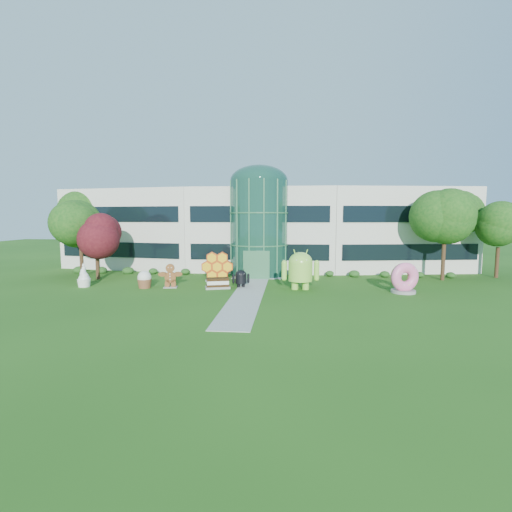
# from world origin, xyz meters

# --- Properties ---
(ground) EXTENTS (140.00, 140.00, 0.00)m
(ground) POSITION_xyz_m (0.00, 0.00, 0.00)
(ground) COLOR #215114
(ground) RESTS_ON ground
(building) EXTENTS (46.00, 15.00, 9.30)m
(building) POSITION_xyz_m (0.00, 18.00, 4.65)
(building) COLOR beige
(building) RESTS_ON ground
(atrium) EXTENTS (6.00, 6.00, 9.80)m
(atrium) POSITION_xyz_m (0.00, 12.00, 4.90)
(atrium) COLOR #194738
(atrium) RESTS_ON ground
(walkway) EXTENTS (2.40, 20.00, 0.04)m
(walkway) POSITION_xyz_m (0.00, 2.00, 0.02)
(walkway) COLOR #9E9E93
(walkway) RESTS_ON ground
(tree_red) EXTENTS (4.00, 4.00, 6.00)m
(tree_red) POSITION_xyz_m (-15.50, 7.50, 3.00)
(tree_red) COLOR #3F0C14
(tree_red) RESTS_ON ground
(trees_backdrop) EXTENTS (52.00, 8.00, 8.40)m
(trees_backdrop) POSITION_xyz_m (0.00, 13.00, 4.20)
(trees_backdrop) COLOR #114412
(trees_backdrop) RESTS_ON ground
(android_green) EXTENTS (3.42, 2.40, 3.72)m
(android_green) POSITION_xyz_m (4.15, 4.08, 1.86)
(android_green) COLOR #8FD544
(android_green) RESTS_ON ground
(android_black) EXTENTS (1.82, 1.49, 1.79)m
(android_black) POSITION_xyz_m (-0.94, 4.54, 0.89)
(android_black) COLOR black
(android_black) RESTS_ON ground
(donut) EXTENTS (2.63, 1.78, 2.50)m
(donut) POSITION_xyz_m (12.40, 3.44, 1.25)
(donut) COLOR #DC538F
(donut) RESTS_ON ground
(gingerbread) EXTENTS (2.38, 1.22, 2.10)m
(gingerbread) POSITION_xyz_m (-7.00, 3.87, 1.05)
(gingerbread) COLOR maroon
(gingerbread) RESTS_ON ground
(ice_cream_sandwich) EXTENTS (2.28, 1.57, 0.92)m
(ice_cream_sandwich) POSITION_xyz_m (-2.86, 3.86, 0.46)
(ice_cream_sandwich) COLOR black
(ice_cream_sandwich) RESTS_ON ground
(honeycomb) EXTENTS (3.32, 1.55, 2.51)m
(honeycomb) POSITION_xyz_m (-3.62, 7.61, 1.26)
(honeycomb) COLOR yellow
(honeycomb) RESTS_ON ground
(froyo) EXTENTS (1.33, 1.33, 2.06)m
(froyo) POSITION_xyz_m (-14.68, 3.60, 1.03)
(froyo) COLOR white
(froyo) RESTS_ON ground
(cupcake) EXTENTS (1.66, 1.66, 1.51)m
(cupcake) POSITION_xyz_m (-9.17, 3.51, 0.75)
(cupcake) COLOR white
(cupcake) RESTS_ON ground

